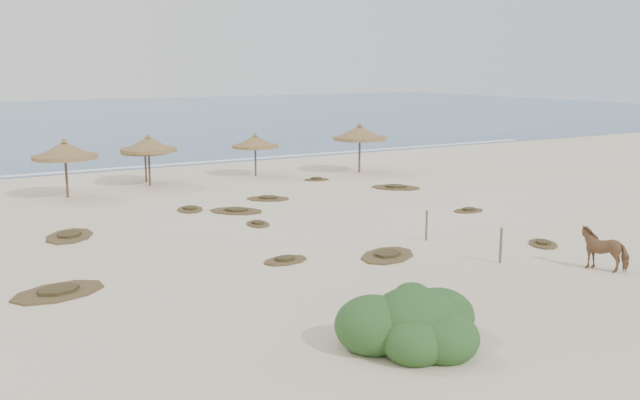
% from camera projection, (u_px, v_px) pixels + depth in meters
% --- Properties ---
extents(ground, '(160.00, 160.00, 0.00)m').
position_uv_depth(ground, '(339.00, 254.00, 25.87)').
color(ground, beige).
rests_on(ground, ground).
extents(ocean, '(200.00, 100.00, 0.01)m').
position_uv_depth(ocean, '(24.00, 120.00, 89.46)').
color(ocean, '#2A507E').
rests_on(ocean, ground).
extents(foam_line, '(70.00, 0.60, 0.01)m').
position_uv_depth(foam_line, '(136.00, 167.00, 47.92)').
color(foam_line, white).
rests_on(foam_line, ground).
extents(palapa_1, '(3.88, 3.88, 3.11)m').
position_uv_depth(palapa_1, '(65.00, 151.00, 36.54)').
color(palapa_1, brown).
rests_on(palapa_1, ground).
extents(palapa_2, '(3.44, 3.44, 2.61)m').
position_uv_depth(palapa_2, '(145.00, 148.00, 41.41)').
color(palapa_2, brown).
rests_on(palapa_2, ground).
extents(palapa_3, '(3.80, 3.80, 2.99)m').
position_uv_depth(palapa_3, '(148.00, 145.00, 40.26)').
color(palapa_3, brown).
rests_on(palapa_3, ground).
extents(palapa_4, '(3.62, 3.62, 2.71)m').
position_uv_depth(palapa_4, '(255.00, 142.00, 43.81)').
color(palapa_4, brown).
rests_on(palapa_4, ground).
extents(palapa_5, '(4.40, 4.40, 3.21)m').
position_uv_depth(palapa_5, '(360.00, 134.00, 45.19)').
color(palapa_5, brown).
rests_on(palapa_5, ground).
extents(horse, '(1.40, 1.82, 1.40)m').
position_uv_depth(horse, '(604.00, 249.00, 23.92)').
color(horse, brown).
rests_on(horse, ground).
extents(fence_post_near, '(0.10, 0.10, 1.26)m').
position_uv_depth(fence_post_near, '(501.00, 245.00, 24.66)').
color(fence_post_near, brown).
rests_on(fence_post_near, ground).
extents(fence_post_far, '(0.10, 0.10, 1.20)m').
position_uv_depth(fence_post_far, '(427.00, 225.00, 27.85)').
color(fence_post_far, brown).
rests_on(fence_post_far, ground).
extents(bush, '(3.80, 3.35, 1.70)m').
position_uv_depth(bush, '(414.00, 324.00, 17.38)').
color(bush, '#365F29').
rests_on(bush, ground).
extents(scrub_1, '(2.75, 3.23, 0.16)m').
position_uv_depth(scrub_1, '(69.00, 236.00, 28.51)').
color(scrub_1, brown).
rests_on(scrub_1, ground).
extents(scrub_2, '(1.22, 1.64, 0.16)m').
position_uv_depth(scrub_2, '(258.00, 224.00, 30.67)').
color(scrub_2, brown).
rests_on(scrub_2, ground).
extents(scrub_3, '(3.02, 3.01, 0.16)m').
position_uv_depth(scrub_3, '(236.00, 211.00, 33.40)').
color(scrub_3, brown).
rests_on(scrub_3, ground).
extents(scrub_4, '(1.60, 1.08, 0.16)m').
position_uv_depth(scrub_4, '(469.00, 210.00, 33.49)').
color(scrub_4, brown).
rests_on(scrub_4, ground).
extents(scrub_5, '(3.20, 3.23, 0.16)m').
position_uv_depth(scrub_5, '(396.00, 187.00, 39.81)').
color(scrub_5, brown).
rests_on(scrub_5, ground).
extents(scrub_7, '(2.64, 2.44, 0.16)m').
position_uv_depth(scrub_7, '(268.00, 198.00, 36.48)').
color(scrub_7, brown).
rests_on(scrub_7, ground).
extents(scrub_9, '(3.12, 2.79, 0.16)m').
position_uv_depth(scrub_9, '(387.00, 255.00, 25.61)').
color(scrub_9, brown).
rests_on(scrub_9, ground).
extents(scrub_10, '(1.78, 1.44, 0.16)m').
position_uv_depth(scrub_10, '(316.00, 179.00, 42.58)').
color(scrub_10, brown).
rests_on(scrub_10, ground).
extents(scrub_11, '(1.87, 1.37, 0.16)m').
position_uv_depth(scrub_11, '(285.00, 260.00, 24.96)').
color(scrub_11, brown).
rests_on(scrub_11, ground).
extents(scrub_12, '(1.75, 1.92, 0.16)m').
position_uv_depth(scrub_12, '(543.00, 243.00, 27.26)').
color(scrub_12, brown).
rests_on(scrub_12, ground).
extents(scrub_13, '(1.71, 2.14, 0.16)m').
position_uv_depth(scrub_13, '(190.00, 209.00, 33.79)').
color(scrub_13, brown).
rests_on(scrub_13, ground).
extents(scrub_14, '(3.29, 2.59, 0.16)m').
position_uv_depth(scrub_14, '(58.00, 291.00, 21.48)').
color(scrub_14, brown).
rests_on(scrub_14, ground).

